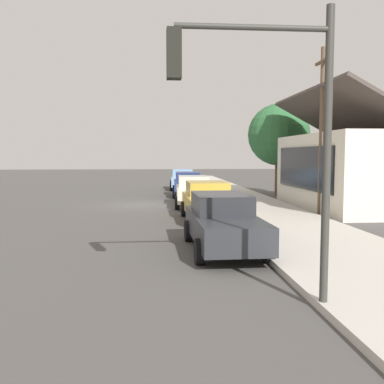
{
  "coord_description": "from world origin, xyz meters",
  "views": [
    {
      "loc": [
        23.85,
        0.68,
        2.72
      ],
      "look_at": [
        2.22,
        2.51,
        0.88
      ],
      "focal_mm": 40.99,
      "sensor_mm": 36.0,
      "label": 1
    }
  ],
  "objects_px": {
    "car_mustard": "(208,201)",
    "fire_hydrant_red": "(216,193)",
    "car_skyblue": "(183,179)",
    "utility_pole_wooden": "(322,128)",
    "car_navy": "(188,184)",
    "traffic_light_main": "(266,108)",
    "car_ivory": "(194,191)",
    "shade_tree": "(279,135)",
    "car_charcoal": "(223,222)"
  },
  "relations": [
    {
      "from": "car_ivory",
      "to": "fire_hydrant_red",
      "type": "bearing_deg",
      "value": 147.04
    },
    {
      "from": "car_navy",
      "to": "traffic_light_main",
      "type": "distance_m",
      "value": 21.51
    },
    {
      "from": "shade_tree",
      "to": "fire_hydrant_red",
      "type": "height_order",
      "value": "shade_tree"
    },
    {
      "from": "car_mustard",
      "to": "fire_hydrant_red",
      "type": "bearing_deg",
      "value": 169.07
    },
    {
      "from": "car_mustard",
      "to": "fire_hydrant_red",
      "type": "xyz_separation_m",
      "value": [
        -7.24,
        1.32,
        -0.32
      ]
    },
    {
      "from": "car_navy",
      "to": "utility_pole_wooden",
      "type": "xyz_separation_m",
      "value": [
        9.28,
        5.38,
        3.11
      ]
    },
    {
      "from": "car_ivory",
      "to": "car_mustard",
      "type": "height_order",
      "value": "same"
    },
    {
      "from": "car_charcoal",
      "to": "traffic_light_main",
      "type": "relative_size",
      "value": 0.93
    },
    {
      "from": "car_charcoal",
      "to": "fire_hydrant_red",
      "type": "height_order",
      "value": "car_charcoal"
    },
    {
      "from": "traffic_light_main",
      "to": "fire_hydrant_red",
      "type": "xyz_separation_m",
      "value": [
        -17.95,
        1.66,
        -2.99
      ]
    },
    {
      "from": "car_navy",
      "to": "fire_hydrant_red",
      "type": "distance_m",
      "value": 3.68
    },
    {
      "from": "car_ivory",
      "to": "shade_tree",
      "type": "height_order",
      "value": "shade_tree"
    },
    {
      "from": "car_charcoal",
      "to": "traffic_light_main",
      "type": "bearing_deg",
      "value": -1.82
    },
    {
      "from": "car_skyblue",
      "to": "utility_pole_wooden",
      "type": "height_order",
      "value": "utility_pole_wooden"
    },
    {
      "from": "utility_pole_wooden",
      "to": "car_ivory",
      "type": "bearing_deg",
      "value": -124.61
    },
    {
      "from": "utility_pole_wooden",
      "to": "fire_hydrant_red",
      "type": "relative_size",
      "value": 10.56
    },
    {
      "from": "car_skyblue",
      "to": "shade_tree",
      "type": "bearing_deg",
      "value": 49.71
    },
    {
      "from": "car_ivory",
      "to": "shade_tree",
      "type": "xyz_separation_m",
      "value": [
        -5.64,
        6.2,
        3.23
      ]
    },
    {
      "from": "car_skyblue",
      "to": "traffic_light_main",
      "type": "xyz_separation_m",
      "value": [
        27.1,
        -0.3,
        2.68
      ]
    },
    {
      "from": "shade_tree",
      "to": "car_ivory",
      "type": "bearing_deg",
      "value": -47.7
    },
    {
      "from": "car_skyblue",
      "to": "fire_hydrant_red",
      "type": "relative_size",
      "value": 6.48
    },
    {
      "from": "car_navy",
      "to": "car_charcoal",
      "type": "xyz_separation_m",
      "value": [
        16.35,
        -0.21,
        0.0
      ]
    },
    {
      "from": "car_charcoal",
      "to": "utility_pole_wooden",
      "type": "xyz_separation_m",
      "value": [
        -7.07,
        5.59,
        3.11
      ]
    },
    {
      "from": "shade_tree",
      "to": "utility_pole_wooden",
      "type": "height_order",
      "value": "utility_pole_wooden"
    },
    {
      "from": "car_skyblue",
      "to": "fire_hydrant_red",
      "type": "bearing_deg",
      "value": 10.84
    },
    {
      "from": "car_ivory",
      "to": "traffic_light_main",
      "type": "distance_m",
      "value": 16.07
    },
    {
      "from": "car_ivory",
      "to": "traffic_light_main",
      "type": "bearing_deg",
      "value": 1.51
    },
    {
      "from": "car_skyblue",
      "to": "traffic_light_main",
      "type": "height_order",
      "value": "traffic_light_main"
    },
    {
      "from": "shade_tree",
      "to": "traffic_light_main",
      "type": "bearing_deg",
      "value": -16.54
    },
    {
      "from": "car_navy",
      "to": "utility_pole_wooden",
      "type": "distance_m",
      "value": 11.17
    },
    {
      "from": "car_mustard",
      "to": "fire_hydrant_red",
      "type": "height_order",
      "value": "car_mustard"
    },
    {
      "from": "car_mustard",
      "to": "car_charcoal",
      "type": "bearing_deg",
      "value": -3.31
    },
    {
      "from": "car_navy",
      "to": "car_charcoal",
      "type": "bearing_deg",
      "value": 1.63
    },
    {
      "from": "car_ivory",
      "to": "traffic_light_main",
      "type": "relative_size",
      "value": 0.87
    },
    {
      "from": "car_mustard",
      "to": "fire_hydrant_red",
      "type": "relative_size",
      "value": 6.35
    },
    {
      "from": "car_skyblue",
      "to": "traffic_light_main",
      "type": "relative_size",
      "value": 0.88
    },
    {
      "from": "car_skyblue",
      "to": "car_ivory",
      "type": "height_order",
      "value": "same"
    },
    {
      "from": "car_charcoal",
      "to": "traffic_light_main",
      "type": "distance_m",
      "value": 5.66
    },
    {
      "from": "fire_hydrant_red",
      "to": "car_navy",
      "type": "bearing_deg",
      "value": -157.9
    },
    {
      "from": "car_skyblue",
      "to": "car_charcoal",
      "type": "relative_size",
      "value": 0.95
    },
    {
      "from": "car_mustard",
      "to": "shade_tree",
      "type": "bearing_deg",
      "value": 150.14
    },
    {
      "from": "car_navy",
      "to": "car_mustard",
      "type": "bearing_deg",
      "value": 2.69
    },
    {
      "from": "car_navy",
      "to": "shade_tree",
      "type": "bearing_deg",
      "value": 93.69
    },
    {
      "from": "car_navy",
      "to": "traffic_light_main",
      "type": "xyz_separation_m",
      "value": [
        21.35,
        -0.28,
        2.68
      ]
    },
    {
      "from": "car_charcoal",
      "to": "fire_hydrant_red",
      "type": "relative_size",
      "value": 6.82
    },
    {
      "from": "traffic_light_main",
      "to": "utility_pole_wooden",
      "type": "height_order",
      "value": "utility_pole_wooden"
    },
    {
      "from": "car_skyblue",
      "to": "utility_pole_wooden",
      "type": "distance_m",
      "value": 16.26
    },
    {
      "from": "shade_tree",
      "to": "utility_pole_wooden",
      "type": "relative_size",
      "value": 0.82
    },
    {
      "from": "car_navy",
      "to": "car_mustard",
      "type": "distance_m",
      "value": 10.64
    },
    {
      "from": "car_skyblue",
      "to": "car_mustard",
      "type": "relative_size",
      "value": 1.02
    }
  ]
}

